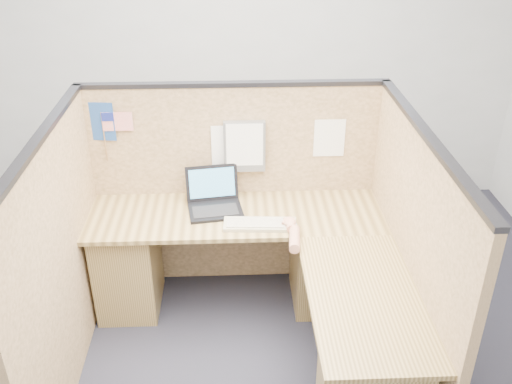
{
  "coord_description": "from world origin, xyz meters",
  "views": [
    {
      "loc": [
        -0.01,
        -2.57,
        2.68
      ],
      "look_at": [
        0.13,
        0.5,
        0.99
      ],
      "focal_mm": 40.0,
      "sensor_mm": 36.0,
      "label": 1
    }
  ],
  "objects_px": {
    "laptop": "(215,199)",
    "l_desk": "(266,291)",
    "mouse": "(289,225)",
    "keyboard": "(260,224)"
  },
  "relations": [
    {
      "from": "laptop",
      "to": "l_desk",
      "type": "bearing_deg",
      "value": -65.26
    },
    {
      "from": "l_desk",
      "to": "mouse",
      "type": "relative_size",
      "value": 19.9
    },
    {
      "from": "l_desk",
      "to": "keyboard",
      "type": "relative_size",
      "value": 4.13
    },
    {
      "from": "mouse",
      "to": "laptop",
      "type": "bearing_deg",
      "value": 149.39
    },
    {
      "from": "laptop",
      "to": "keyboard",
      "type": "bearing_deg",
      "value": -50.1
    },
    {
      "from": "laptop",
      "to": "mouse",
      "type": "height_order",
      "value": "laptop"
    },
    {
      "from": "keyboard",
      "to": "laptop",
      "type": "bearing_deg",
      "value": 141.53
    },
    {
      "from": "laptop",
      "to": "keyboard",
      "type": "height_order",
      "value": "laptop"
    },
    {
      "from": "l_desk",
      "to": "keyboard",
      "type": "bearing_deg",
      "value": 97.55
    },
    {
      "from": "keyboard",
      "to": "l_desk",
      "type": "bearing_deg",
      "value": -79.07
    }
  ]
}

